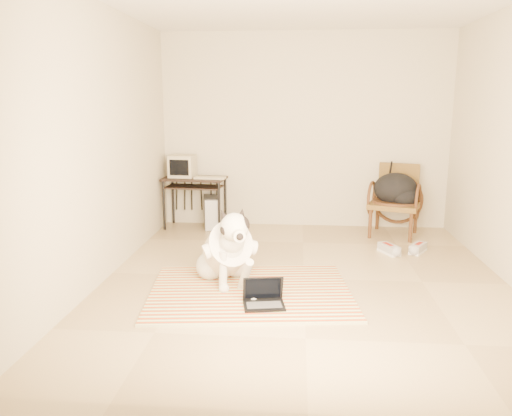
# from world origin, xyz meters

# --- Properties ---
(floor) EXTENTS (4.50, 4.50, 0.00)m
(floor) POSITION_xyz_m (0.00, 0.00, 0.00)
(floor) COLOR tan
(floor) RESTS_ON ground
(wall_back) EXTENTS (4.50, 0.00, 4.50)m
(wall_back) POSITION_xyz_m (0.00, 2.25, 1.35)
(wall_back) COLOR #C0B69E
(wall_back) RESTS_ON floor
(wall_front) EXTENTS (4.50, 0.00, 4.50)m
(wall_front) POSITION_xyz_m (0.00, -2.25, 1.35)
(wall_front) COLOR #C0B69E
(wall_front) RESTS_ON floor
(wall_left) EXTENTS (0.00, 4.50, 4.50)m
(wall_left) POSITION_xyz_m (-2.00, 0.00, 1.35)
(wall_left) COLOR #C0B69E
(wall_left) RESTS_ON floor
(rug) EXTENTS (2.01, 1.63, 0.02)m
(rug) POSITION_xyz_m (-0.51, -0.43, 0.01)
(rug) COLOR #C03B11
(rug) RESTS_ON floor
(dog) EXTENTS (0.68, 1.02, 0.84)m
(dog) POSITION_xyz_m (-0.75, -0.23, 0.34)
(dog) COLOR silver
(dog) RESTS_ON rug
(laptop) EXTENTS (0.39, 0.31, 0.25)m
(laptop) POSITION_xyz_m (-0.36, -0.76, 0.08)
(laptop) COLOR black
(laptop) RESTS_ON rug
(computer_desk) EXTENTS (0.89, 0.54, 0.72)m
(computer_desk) POSITION_xyz_m (-1.52, 1.97, 0.62)
(computer_desk) COLOR black
(computer_desk) RESTS_ON floor
(crt_monitor) EXTENTS (0.36, 0.35, 0.31)m
(crt_monitor) POSITION_xyz_m (-1.70, 2.03, 0.87)
(crt_monitor) COLOR #AFA589
(crt_monitor) RESTS_ON computer_desk
(desk_keyboard) EXTENTS (0.44, 0.19, 0.03)m
(desk_keyboard) POSITION_xyz_m (-1.28, 1.89, 0.73)
(desk_keyboard) COLOR #AFA589
(desk_keyboard) RESTS_ON computer_desk
(pc_tower) EXTENTS (0.29, 0.50, 0.44)m
(pc_tower) POSITION_xyz_m (-1.29, 2.00, 0.22)
(pc_tower) COLOR #464548
(pc_tower) RESTS_ON floor
(rattan_chair) EXTENTS (0.78, 0.77, 0.94)m
(rattan_chair) POSITION_xyz_m (1.22, 1.82, 0.47)
(rattan_chair) COLOR brown
(rattan_chair) RESTS_ON floor
(backpack) EXTENTS (0.56, 0.49, 0.42)m
(backpack) POSITION_xyz_m (1.22, 1.73, 0.62)
(backpack) COLOR black
(backpack) RESTS_ON rattan_chair
(sneaker_left) EXTENTS (0.25, 0.34, 0.11)m
(sneaker_left) POSITION_xyz_m (1.01, 0.94, 0.05)
(sneaker_left) COLOR silver
(sneaker_left) RESTS_ON floor
(sneaker_right) EXTENTS (0.27, 0.33, 0.11)m
(sneaker_right) POSITION_xyz_m (1.36, 1.01, 0.05)
(sneaker_right) COLOR silver
(sneaker_right) RESTS_ON floor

